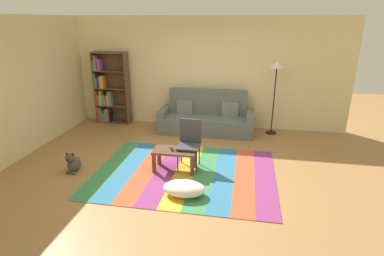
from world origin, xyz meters
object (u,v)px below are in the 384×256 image
bookshelf (108,91)px  coffee_table (175,154)px  standing_lamp (276,74)px  couch (206,118)px  tv_remote (172,149)px  folding_chair (190,140)px  dog (73,163)px  pouf (184,188)px

bookshelf → coffee_table: size_ratio=2.39×
coffee_table → standing_lamp: size_ratio=0.45×
couch → tv_remote: couch is taller
couch → coffee_table: bearing=-97.5°
standing_lamp → couch: bearing=-174.4°
couch → coffee_table: couch is taller
folding_chair → standing_lamp: bearing=91.6°
bookshelf → coffee_table: bearing=-46.1°
bookshelf → tv_remote: bookshelf is taller
tv_remote → folding_chair: size_ratio=0.17×
bookshelf → standing_lamp: 4.23m
dog → couch: bearing=50.5°
bookshelf → dog: bearing=-78.9°
standing_lamp → folding_chair: (-1.62, -2.09, -0.90)m
coffee_table → folding_chair: 0.38m
tv_remote → folding_chair: bearing=11.4°
pouf → standing_lamp: standing_lamp is taller
coffee_table → tv_remote: size_ratio=5.14×
coffee_table → folding_chair: bearing=43.3°
bookshelf → standing_lamp: (4.19, -0.13, 0.59)m
standing_lamp → tv_remote: standing_lamp is taller
bookshelf → folding_chair: 3.41m
dog → standing_lamp: (3.64, 2.68, 1.27)m
couch → coffee_table: 2.17m
coffee_table → pouf: size_ratio=1.16×
couch → tv_remote: 2.19m
tv_remote → bookshelf: bearing=105.1°
coffee_table → tv_remote: (-0.05, -0.01, 0.09)m
folding_chair → pouf: bearing=-44.9°
coffee_table → standing_lamp: (1.84, 2.31, 1.11)m
folding_chair → bookshelf: bearing=178.5°
couch → pouf: 2.97m
bookshelf → coffee_table: 3.42m
coffee_table → standing_lamp: bearing=51.4°
bookshelf → couch: bearing=-6.2°
bookshelf → coffee_table: bookshelf is taller
coffee_table → tv_remote: 0.10m
coffee_table → couch: bearing=82.5°
folding_chair → tv_remote: bearing=-101.3°
standing_lamp → bookshelf: bearing=178.2°
folding_chair → dog: bearing=-124.5°
tv_remote → dog: bearing=163.5°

